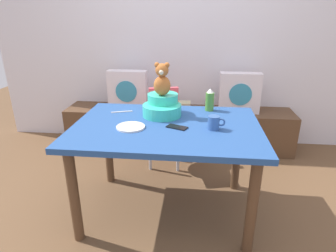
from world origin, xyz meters
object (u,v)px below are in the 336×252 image
object	(u,v)px
infant_seat_teal	(162,106)
coffee_mug	(214,123)
cell_phone	(177,127)
pillow_floral_left	(128,90)
ketchup_bottle	(210,100)
teddy_bear	(162,80)
book_stack	(182,106)
highchair	(165,117)
dinner_plate_near	(131,127)
dining_table	(167,137)
pillow_floral_right	(240,93)

from	to	relation	value
infant_seat_teal	coffee_mug	world-z (taller)	infant_seat_teal
infant_seat_teal	cell_phone	world-z (taller)	infant_seat_teal
pillow_floral_left	ketchup_bottle	bearing A→B (deg)	-43.18
pillow_floral_left	teddy_bear	xyz separation A→B (m)	(0.52, -0.99, 0.34)
infant_seat_teal	coffee_mug	xyz separation A→B (m)	(0.39, -0.26, -0.02)
cell_phone	pillow_floral_left	bearing A→B (deg)	50.80
infant_seat_teal	pillow_floral_left	bearing A→B (deg)	117.67
book_stack	teddy_bear	bearing A→B (deg)	-95.43
book_stack	infant_seat_teal	xyz separation A→B (m)	(-0.10, -1.01, 0.31)
highchair	dinner_plate_near	xyz separation A→B (m)	(-0.14, -0.87, 0.22)
dining_table	cell_phone	size ratio (longest dim) A/B	9.28
teddy_bear	dining_table	bearing A→B (deg)	-74.77
highchair	coffee_mug	distance (m)	0.98
ketchup_bottle	dining_table	bearing A→B (deg)	-130.91
teddy_bear	cell_phone	xyz separation A→B (m)	(0.14, -0.26, -0.27)
infant_seat_teal	teddy_bear	xyz separation A→B (m)	(-0.00, -0.00, 0.21)
book_stack	dining_table	size ratio (longest dim) A/B	0.15
book_stack	pillow_floral_left	bearing A→B (deg)	-178.06
book_stack	ketchup_bottle	world-z (taller)	ketchup_bottle
ketchup_bottle	cell_phone	size ratio (longest dim) A/B	1.28
cell_phone	book_stack	bearing A→B (deg)	24.95
pillow_floral_right	infant_seat_teal	bearing A→B (deg)	-126.33
book_stack	infant_seat_teal	distance (m)	1.06
highchair	pillow_floral_left	bearing A→B (deg)	138.90
pillow_floral_right	highchair	bearing A→B (deg)	-151.71
dinner_plate_near	pillow_floral_left	bearing A→B (deg)	104.54
dinner_plate_near	pillow_floral_right	bearing A→B (deg)	54.59
pillow_floral_right	ketchup_bottle	bearing A→B (deg)	-113.17
dining_table	cell_phone	distance (m)	0.14
pillow_floral_right	book_stack	world-z (taller)	pillow_floral_right
highchair	dinner_plate_near	distance (m)	0.91
dining_table	infant_seat_teal	distance (m)	0.27
pillow_floral_right	highchair	xyz separation A→B (m)	(-0.77, -0.42, -0.16)
pillow_floral_left	infant_seat_teal	distance (m)	1.13
pillow_floral_right	dinner_plate_near	xyz separation A→B (m)	(-0.92, -1.29, 0.07)
pillow_floral_left	book_stack	bearing A→B (deg)	1.94
pillow_floral_right	coffee_mug	distance (m)	1.30
teddy_bear	ketchup_bottle	size ratio (longest dim) A/B	1.35
highchair	dinner_plate_near	bearing A→B (deg)	-99.30
dining_table	infant_seat_teal	bearing A→B (deg)	105.19
teddy_bear	ketchup_bottle	distance (m)	0.45
pillow_floral_right	book_stack	xyz separation A→B (m)	(-0.63, 0.02, -0.17)
teddy_bear	cell_phone	distance (m)	0.40
coffee_mug	dinner_plate_near	distance (m)	0.58
pillow_floral_right	cell_phone	bearing A→B (deg)	-115.35
pillow_floral_left	ketchup_bottle	size ratio (longest dim) A/B	2.38
book_stack	coffee_mug	size ratio (longest dim) A/B	1.67
dining_table	infant_seat_teal	xyz separation A→B (m)	(-0.06, 0.21, 0.17)
dining_table	ketchup_bottle	xyz separation A→B (m)	(0.31, 0.36, 0.19)
pillow_floral_left	cell_phone	xyz separation A→B (m)	(0.66, -1.25, 0.06)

